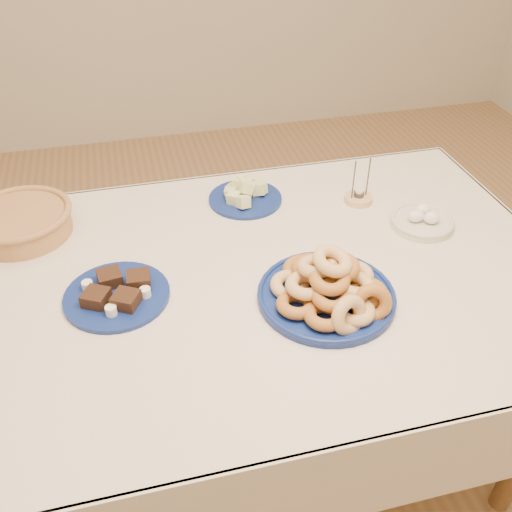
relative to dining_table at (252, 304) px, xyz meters
name	(u,v)px	position (x,y,z in m)	size (l,w,h in m)	color
ground	(252,443)	(0.00, 0.00, -0.64)	(5.00, 5.00, 0.00)	#986F48
dining_table	(252,304)	(0.00, 0.00, 0.00)	(1.71, 1.11, 0.75)	brown
donut_platter	(329,289)	(0.16, -0.15, 0.15)	(0.42, 0.42, 0.16)	navy
melon_plate	(245,194)	(0.07, 0.37, 0.13)	(0.26, 0.26, 0.08)	navy
brownie_plate	(117,293)	(-0.35, -0.01, 0.12)	(0.31, 0.31, 0.05)	navy
wicker_basket	(20,221)	(-0.60, 0.35, 0.15)	(0.33, 0.33, 0.08)	olive
candle_holder	(358,198)	(0.41, 0.27, 0.12)	(0.10, 0.10, 0.15)	tan
egg_bowl	(422,221)	(0.54, 0.10, 0.13)	(0.22, 0.22, 0.06)	beige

